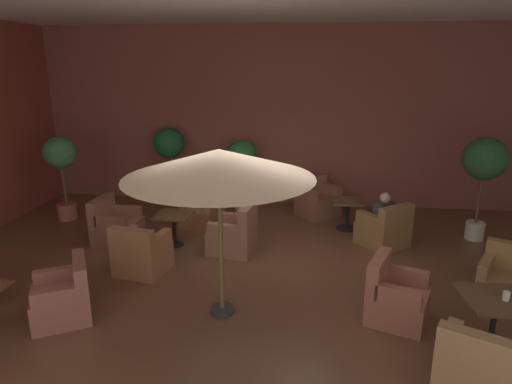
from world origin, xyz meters
The scene contains 23 objects.
ground_plane centered at (0.00, 0.00, -0.01)m, with size 11.37×8.51×0.02m, color brown.
wall_back_brick centered at (0.00, 4.21, 2.08)m, with size 11.37×0.08×4.16m, color brown.
cafe_table_front_left centered at (3.12, -1.27, 0.48)m, with size 0.84×0.84×0.62m.
armchair_front_left_north centered at (2.02, -0.86, 0.31)m, with size 0.94×0.95×0.86m.
armchair_front_left_east centered at (2.60, -2.31, 0.33)m, with size 1.03×1.01×0.90m.
armchair_front_left_west centered at (3.69, -0.25, 0.31)m, with size 1.00×0.99×0.84m.
cafe_table_front_right centered at (-1.65, 1.23, 0.48)m, with size 0.67×0.67×0.62m.
armchair_front_right_north centered at (-2.83, 1.28, 0.31)m, with size 0.81×0.82×0.86m.
armchair_front_right_east centered at (-1.84, 0.07, 0.32)m, with size 0.85×0.87×0.85m.
armchair_front_right_south centered at (-0.47, 1.06, 0.33)m, with size 0.87×0.82×0.90m.
armchair_front_right_west centered at (-1.38, 2.37, 0.31)m, with size 0.89×0.94×0.80m.
armchair_mid_center_north centered at (-2.36, -1.39, 0.30)m, with size 1.01×1.02×0.82m.
cafe_table_rear_right centered at (1.62, 2.52, 0.43)m, with size 0.62×0.62×0.62m.
armchair_rear_right_north centered at (2.25, 1.70, 0.32)m, with size 1.06×1.07×0.85m.
armchair_rear_right_east centered at (1.01, 3.33, 0.32)m, with size 1.09×1.08×0.86m.
patio_umbrella_tall_red centered at (-0.28, -0.99, 2.09)m, with size 2.45×2.45×2.29m.
potted_tree_left_corner centered at (-0.74, 3.59, 1.12)m, with size 0.70×0.70×1.63m.
potted_tree_mid_left centered at (4.06, 2.27, 1.49)m, with size 0.81×0.81×2.00m.
potted_tree_mid_right centered at (-4.44, 2.36, 1.28)m, with size 0.69×0.69×1.83m.
potted_tree_right_corner centered at (-2.49, 3.70, 1.36)m, with size 0.72×0.72×1.86m.
patron_blue_shirt centered at (-1.39, 2.33, 0.69)m, with size 0.43×0.33×0.64m.
patron_by_window centered at (2.22, 1.74, 0.68)m, with size 0.41×0.39×0.61m.
iced_drink_cup centered at (3.20, -1.29, 0.67)m, with size 0.08×0.08×0.11m, color white.
Camera 1 is at (0.87, -6.36, 3.32)m, focal length 31.40 mm.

